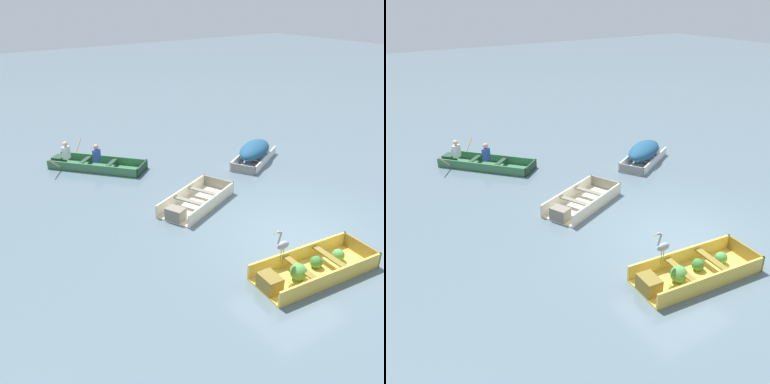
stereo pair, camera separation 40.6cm
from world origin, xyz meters
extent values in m
plane|color=slate|center=(0.00, 0.00, 0.00)|extent=(80.00, 80.00, 0.00)
cube|color=#E5BC47|center=(-0.90, -1.42, 0.02)|extent=(2.99, 1.41, 0.04)
cube|color=#E5BC47|center=(-0.96, -1.94, 0.19)|extent=(2.87, 0.38, 0.38)
cube|color=#E5BC47|center=(-0.84, -0.91, 0.19)|extent=(2.87, 0.38, 0.38)
cube|color=olive|center=(0.51, -1.58, 0.19)|extent=(0.17, 1.09, 0.38)
cube|color=olive|center=(-2.15, -1.28, 0.21)|extent=(0.41, 0.53, 0.35)
cube|color=olive|center=(-1.33, -1.37, 0.29)|extent=(0.27, 1.00, 0.04)
cube|color=olive|center=(-0.47, -1.47, 0.29)|extent=(0.27, 1.00, 0.04)
sphere|color=#4C9342|center=(-1.40, -1.39, 0.23)|extent=(0.38, 0.38, 0.38)
sphere|color=#387533|center=(-0.74, -1.32, 0.18)|extent=(0.28, 0.28, 0.28)
sphere|color=#4C9342|center=(-0.10, -1.43, 0.18)|extent=(0.28, 0.28, 0.28)
cube|color=white|center=(2.64, 4.37, 0.02)|extent=(2.57, 1.98, 0.04)
cube|color=white|center=(2.43, 4.76, 0.15)|extent=(2.15, 1.20, 0.31)
cube|color=white|center=(2.85, 3.98, 0.15)|extent=(2.15, 1.20, 0.31)
cube|color=gray|center=(1.60, 3.80, 0.15)|extent=(0.49, 0.85, 0.31)
cube|color=gray|center=(3.54, 4.86, 0.17)|extent=(0.52, 0.54, 0.27)
cube|color=gray|center=(2.96, 4.54, 0.23)|extent=(0.54, 0.81, 0.04)
cube|color=gray|center=(2.32, 4.19, 0.23)|extent=(0.54, 0.81, 0.04)
ellipsoid|color=navy|center=(2.64, 4.37, 0.47)|extent=(2.17, 1.73, 0.55)
cube|color=beige|center=(-1.07, 2.79, 0.02)|extent=(2.79, 1.99, 0.04)
cube|color=beige|center=(-0.87, 2.31, 0.19)|extent=(2.39, 1.02, 0.38)
cube|color=beige|center=(-1.27, 3.27, 0.19)|extent=(2.39, 1.02, 0.38)
cube|color=gray|center=(0.09, 3.27, 0.19)|extent=(0.46, 1.03, 0.38)
cube|color=gray|center=(-2.09, 2.37, 0.21)|extent=(0.52, 0.59, 0.34)
cube|color=gray|center=(-1.42, 2.64, 0.28)|extent=(0.53, 0.98, 0.04)
cube|color=gray|center=(-0.71, 2.94, 0.28)|extent=(0.53, 0.98, 0.04)
cube|color=#387047|center=(-2.26, 7.09, 0.02)|extent=(2.92, 3.20, 0.04)
cube|color=#387047|center=(-2.61, 6.79, 0.16)|extent=(2.21, 2.60, 0.31)
cube|color=#387047|center=(-1.90, 7.39, 0.16)|extent=(2.21, 2.60, 0.31)
cube|color=#1E3D27|center=(-1.19, 5.82, 0.16)|extent=(0.78, 0.67, 0.31)
cube|color=#1E3D27|center=(-3.23, 8.24, 0.17)|extent=(0.57, 0.56, 0.28)
cube|color=#1E3D27|center=(-2.58, 7.48, 0.23)|extent=(0.78, 0.69, 0.04)
cube|color=#1E3D27|center=(-1.93, 6.70, 0.23)|extent=(0.78, 0.69, 0.04)
cube|color=#2D4CA5|center=(-2.26, 7.09, 0.47)|extent=(0.33, 0.32, 0.44)
sphere|color=tan|center=(-2.26, 7.09, 0.79)|extent=(0.18, 0.18, 0.18)
cube|color=white|center=(-3.02, 7.99, 0.47)|extent=(0.33, 0.32, 0.44)
sphere|color=beige|center=(-3.02, 7.99, 0.79)|extent=(0.18, 0.18, 0.18)
cylinder|color=tan|center=(-3.62, 7.48, 0.36)|extent=(0.52, 0.45, 0.55)
cylinder|color=tan|center=(-2.41, 8.50, 0.36)|extent=(0.52, 0.45, 0.55)
cylinder|color=olive|center=(-1.66, -1.13, 0.59)|extent=(0.02, 0.02, 0.35)
cylinder|color=olive|center=(-1.66, -1.07, 0.59)|extent=(0.02, 0.02, 0.35)
ellipsoid|color=#93999E|center=(-1.66, -1.10, 0.86)|extent=(0.32, 0.15, 0.18)
cylinder|color=#93999E|center=(-1.78, -1.10, 1.08)|extent=(0.12, 0.05, 0.28)
ellipsoid|color=#93999E|center=(-1.82, -1.10, 1.23)|extent=(0.11, 0.06, 0.06)
cone|color=gold|center=(-1.90, -1.10, 1.23)|extent=(0.10, 0.03, 0.02)
camera|label=1|loc=(-7.62, -6.20, 5.71)|focal=40.00mm
camera|label=2|loc=(-7.29, -6.43, 5.71)|focal=40.00mm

